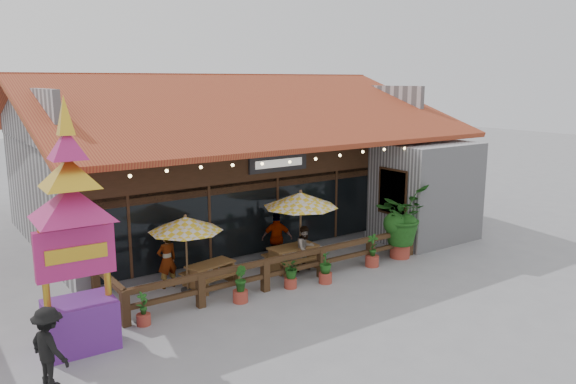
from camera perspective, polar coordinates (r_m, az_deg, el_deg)
ground at (r=17.82m, az=3.64°, el=-7.84°), size 100.00×100.00×0.00m
restaurant_building at (r=22.79m, az=-6.19°, el=2.08°), size 15.50×14.73×6.09m
patio_railing at (r=16.17m, az=-2.04°, el=-7.55°), size 10.00×2.60×0.92m
umbrella_left at (r=15.74m, az=-10.37°, el=-3.25°), size 2.60×2.60×2.21m
umbrella_right at (r=17.38m, az=1.29°, el=-0.81°), size 2.42×2.42×2.51m
picnic_table_left at (r=16.45m, az=-7.86°, el=-7.91°), size 1.61×1.46×0.67m
picnic_table_right at (r=17.64m, az=0.53°, el=-6.29°), size 1.56×1.35×0.75m
thai_sign_tower at (r=12.72m, az=-21.10°, el=-1.66°), size 2.27×2.27×5.96m
tropical_plant at (r=18.93m, az=11.43°, el=-2.48°), size 2.25×2.13×2.44m
diner_a at (r=16.40m, az=-12.20°, el=-6.79°), size 0.63×0.45×1.63m
diner_b at (r=17.45m, az=1.75°, el=-5.77°), size 0.74×0.60×1.43m
diner_c at (r=18.13m, az=-1.12°, el=-4.73°), size 1.04×0.85×1.66m
pedestrian at (r=12.11m, az=-23.11°, el=-14.26°), size 0.92×1.17×1.60m
planter_a at (r=14.29m, az=-14.50°, el=-11.64°), size 0.35×0.34×0.84m
planter_b at (r=15.20m, az=-4.87°, el=-9.50°), size 0.41×0.43×0.99m
planter_c at (r=16.11m, az=0.26°, el=-8.05°), size 0.60×0.54×0.89m
planter_d at (r=16.53m, az=3.83°, el=-7.71°), size 0.48×0.48×0.95m
planter_e at (r=18.12m, az=8.55°, el=-6.13°), size 0.43×0.44×1.06m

